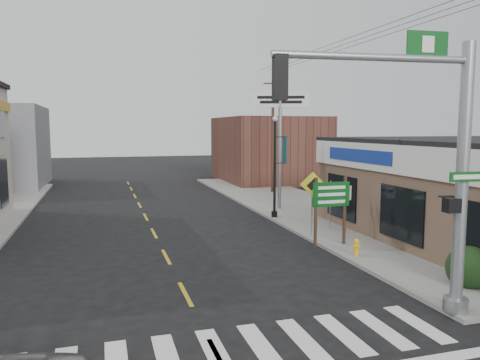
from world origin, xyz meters
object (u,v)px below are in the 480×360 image
object	(u,v)px
utility_pole_far	(273,133)
fire_hydrant	(356,246)
guide_sign	(331,201)
traffic_signal_pole	(436,151)
dance_center_sign	(280,117)
lamp_post	(276,159)
bare_tree	(418,149)

from	to	relation	value
utility_pole_far	fire_hydrant	bearing A→B (deg)	-100.37
guide_sign	utility_pole_far	xyz separation A→B (m)	(3.20, 14.92, 2.44)
traffic_signal_pole	dance_center_sign	world-z (taller)	dance_center_sign
fire_hydrant	lamp_post	distance (m)	8.17
lamp_post	dance_center_sign	size ratio (longest dim) A/B	0.75
traffic_signal_pole	bare_tree	world-z (taller)	traffic_signal_pole
traffic_signal_pole	dance_center_sign	bearing A→B (deg)	86.97
guide_sign	utility_pole_far	distance (m)	15.45
guide_sign	fire_hydrant	world-z (taller)	guide_sign
dance_center_sign	utility_pole_far	bearing A→B (deg)	93.17
guide_sign	dance_center_sign	size ratio (longest dim) A/B	0.39
lamp_post	fire_hydrant	bearing A→B (deg)	-90.87
utility_pole_far	guide_sign	bearing A→B (deg)	-102.15
dance_center_sign	bare_tree	world-z (taller)	dance_center_sign
fire_hydrant	dance_center_sign	size ratio (longest dim) A/B	0.09
traffic_signal_pole	guide_sign	size ratio (longest dim) A/B	2.53
guide_sign	lamp_post	world-z (taller)	lamp_post
traffic_signal_pole	fire_hydrant	size ratio (longest dim) A/B	10.85
fire_hydrant	traffic_signal_pole	bearing A→B (deg)	-101.77
fire_hydrant	bare_tree	xyz separation A→B (m)	(2.67, 0.32, 3.44)
guide_sign	traffic_signal_pole	bearing A→B (deg)	-96.74
fire_hydrant	dance_center_sign	xyz separation A→B (m)	(0.98, 10.02, 4.81)
bare_tree	traffic_signal_pole	bearing A→B (deg)	-124.17
traffic_signal_pole	guide_sign	distance (m)	7.29
lamp_post	bare_tree	distance (m)	7.96
fire_hydrant	dance_center_sign	world-z (taller)	dance_center_sign
fire_hydrant	dance_center_sign	bearing A→B (deg)	84.42
bare_tree	utility_pole_far	bearing A→B (deg)	88.80
lamp_post	guide_sign	bearing A→B (deg)	-92.37
fire_hydrant	utility_pole_far	xyz separation A→B (m)	(3.01, 16.55, 3.84)
fire_hydrant	utility_pole_far	distance (m)	17.26
utility_pole_far	bare_tree	bearing A→B (deg)	-91.25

